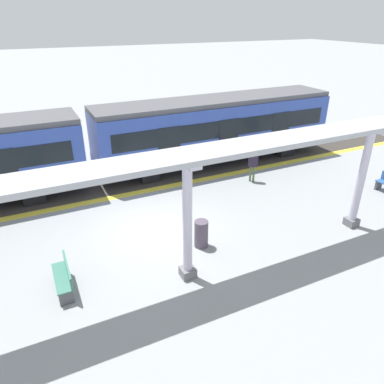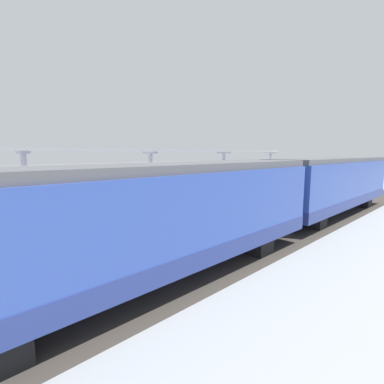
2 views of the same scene
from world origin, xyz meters
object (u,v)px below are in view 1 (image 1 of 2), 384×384
(canopy_pillar_third, at_px, (187,222))
(passenger_waiting_near_edge, at_px, (253,162))
(canopy_pillar_fourth, at_px, (361,179))
(trash_bin, at_px, (201,234))
(bench_mid_platform, at_px, (65,276))
(train_far_carriage, at_px, (216,130))

(canopy_pillar_third, height_order, passenger_waiting_near_edge, canopy_pillar_third)
(canopy_pillar_third, height_order, canopy_pillar_fourth, same)
(trash_bin, bearing_deg, passenger_waiting_near_edge, 129.06)
(canopy_pillar_fourth, height_order, bench_mid_platform, canopy_pillar_fourth)
(train_far_carriage, height_order, passenger_waiting_near_edge, train_far_carriage)
(canopy_pillar_third, bearing_deg, train_far_carriage, 146.10)
(canopy_pillar_fourth, xyz_separation_m, bench_mid_platform, (-1.05, -10.40, -1.52))
(canopy_pillar_third, relative_size, canopy_pillar_fourth, 1.00)
(train_far_carriage, xyz_separation_m, bench_mid_platform, (7.01, -8.89, -1.39))
(canopy_pillar_third, xyz_separation_m, trash_bin, (-1.27, 1.11, -1.47))
(canopy_pillar_third, distance_m, bench_mid_platform, 3.93)
(canopy_pillar_third, relative_size, bench_mid_platform, 2.58)
(bench_mid_platform, xyz_separation_m, passenger_waiting_near_edge, (-4.02, 9.26, 0.54))
(trash_bin, bearing_deg, train_far_carriage, 147.60)
(bench_mid_platform, relative_size, trash_bin, 1.52)
(bench_mid_platform, bearing_deg, train_far_carriage, 128.26)
(train_far_carriage, bearing_deg, canopy_pillar_third, -33.90)
(passenger_waiting_near_edge, bearing_deg, canopy_pillar_third, -48.80)
(canopy_pillar_fourth, distance_m, trash_bin, 6.14)
(trash_bin, bearing_deg, canopy_pillar_third, -41.10)
(bench_mid_platform, bearing_deg, passenger_waiting_near_edge, 113.46)
(train_far_carriage, distance_m, canopy_pillar_third, 9.71)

